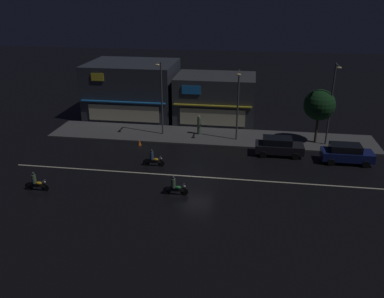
{
  "coord_description": "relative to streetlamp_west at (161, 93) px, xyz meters",
  "views": [
    {
      "loc": [
        3.83,
        -28.19,
        14.08
      ],
      "look_at": [
        -0.85,
        2.9,
        1.2
      ],
      "focal_mm": 36.73,
      "sensor_mm": 36.0,
      "label": 1
    }
  ],
  "objects": [
    {
      "name": "pedestrian_on_sidewalk",
      "position": [
        3.71,
        0.71,
        -3.48
      ],
      "size": [
        0.36,
        0.36,
        1.99
      ],
      "rotation": [
        0.0,
        0.0,
        5.33
      ],
      "color": "#4C664C",
      "rests_on": "sidewalk_far"
    },
    {
      "name": "traffic_cone",
      "position": [
        -1.62,
        -2.91,
        -4.27
      ],
      "size": [
        0.36,
        0.36,
        0.55
      ],
      "primitive_type": "cone",
      "color": "orange",
      "rests_on": "ground"
    },
    {
      "name": "streetlamp_west",
      "position": [
        0.0,
        0.0,
        0.0
      ],
      "size": [
        0.44,
        1.64,
        7.51
      ],
      "color": "#47494C",
      "rests_on": "sidewalk_far"
    },
    {
      "name": "lane_divider_stripe",
      "position": [
        4.85,
        -8.95,
        -4.54
      ],
      "size": [
        31.16,
        0.16,
        0.01
      ],
      "primitive_type": "cube",
      "color": "beige",
      "rests_on": "ground"
    },
    {
      "name": "motorcycle_lead",
      "position": [
        3.64,
        -12.13,
        -3.91
      ],
      "size": [
        1.9,
        0.6,
        1.52
      ],
      "rotation": [
        0.0,
        0.0,
        3.12
      ],
      "color": "black",
      "rests_on": "ground"
    },
    {
      "name": "motorcycle_opposite_lane",
      "position": [
        -6.77,
        -13.0,
        -3.91
      ],
      "size": [
        1.9,
        0.6,
        1.52
      ],
      "rotation": [
        0.0,
        0.0,
        3.17
      ],
      "color": "black",
      "rests_on": "ground"
    },
    {
      "name": "parked_car_near_kerb",
      "position": [
        11.54,
        -3.37,
        -3.68
      ],
      "size": [
        4.3,
        1.98,
        1.67
      ],
      "rotation": [
        0.0,
        0.0,
        3.14
      ],
      "color": "black",
      "rests_on": "ground"
    },
    {
      "name": "parked_car_trailing",
      "position": [
        17.27,
        -4.22,
        -3.68
      ],
      "size": [
        4.3,
        1.98,
        1.67
      ],
      "color": "navy",
      "rests_on": "ground"
    },
    {
      "name": "streetlamp_mid",
      "position": [
        7.6,
        -0.53,
        -0.3
      ],
      "size": [
        0.44,
        1.64,
        6.95
      ],
      "color": "#47494C",
      "rests_on": "sidewalk_far"
    },
    {
      "name": "motorcycle_following",
      "position": [
        0.85,
        -7.42,
        -3.91
      ],
      "size": [
        1.9,
        0.6,
        1.52
      ],
      "rotation": [
        0.0,
        0.0,
        0.03
      ],
      "color": "black",
      "rests_on": "ground"
    },
    {
      "name": "streetlamp_east",
      "position": [
        16.18,
        -0.52,
        0.15
      ],
      "size": [
        0.44,
        1.64,
        7.8
      ],
      "color": "#47494C",
      "rests_on": "sidewalk_far"
    },
    {
      "name": "sidewalk_far",
      "position": [
        4.85,
        0.37,
        -4.48
      ],
      "size": [
        32.8,
        5.02,
        0.14
      ],
      "primitive_type": "cube",
      "color": "#4C4C4F",
      "rests_on": "ground"
    },
    {
      "name": "storefront_left_block",
      "position": [
        -4.99,
        6.83,
        -1.44
      ],
      "size": [
        10.04,
        8.05,
        6.21
      ],
      "color": "#2D333D",
      "rests_on": "ground"
    },
    {
      "name": "ground_plane",
      "position": [
        4.85,
        -8.95,
        -4.55
      ],
      "size": [
        140.0,
        140.0,
        0.0
      ],
      "primitive_type": "plane",
      "color": "black"
    },
    {
      "name": "street_tree",
      "position": [
        15.27,
        0.16,
        -0.68
      ],
      "size": [
        2.96,
        2.96,
        5.22
      ],
      "color": "#473323",
      "rests_on": "sidewalk_far"
    },
    {
      "name": "storefront_center_block",
      "position": [
        4.85,
        5.94,
        -1.96
      ],
      "size": [
        8.76,
        6.28,
        5.18
      ],
      "color": "#383A3F",
      "rests_on": "ground"
    }
  ]
}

